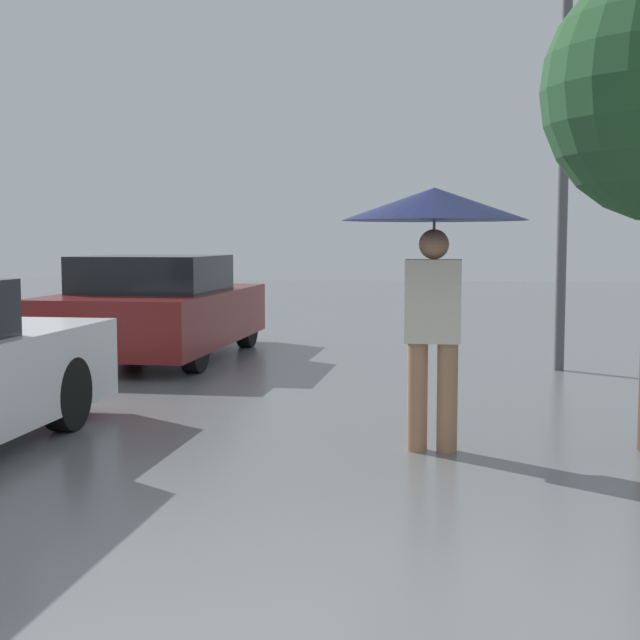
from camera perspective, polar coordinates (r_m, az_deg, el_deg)
pedestrian at (r=6.24m, az=7.32°, el=5.79°), size 1.29×1.29×1.85m
parked_car_farthest at (r=11.43m, az=-10.32°, el=0.69°), size 1.86×3.94×1.29m
street_lamp at (r=10.56m, az=15.41°, el=12.79°), size 0.29×0.29×4.74m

